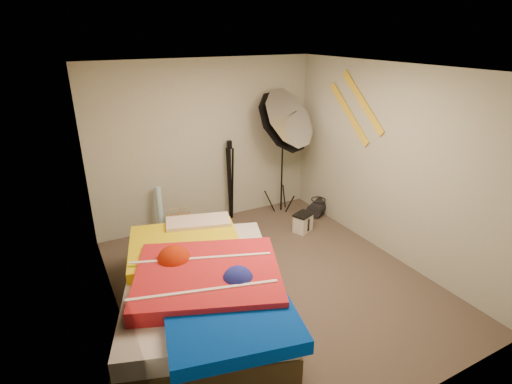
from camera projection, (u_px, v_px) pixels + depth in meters
floor at (272, 282)px, 4.88m from camera, size 4.00×4.00×0.00m
ceiling at (276, 69)px, 3.93m from camera, size 4.00×4.00×0.00m
wall_back at (207, 144)px, 6.04m from camera, size 3.50×0.00×3.50m
wall_front at (419, 279)px, 2.77m from camera, size 3.50×0.00×3.50m
wall_left at (108, 219)px, 3.64m from camera, size 0.00×4.00×4.00m
wall_right at (390, 163)px, 5.17m from camera, size 0.00×4.00×4.00m
tote_bag at (180, 226)px, 5.87m from camera, size 0.38×0.21×0.37m
wrapping_roll at (160, 212)px, 5.82m from camera, size 0.13×0.23×0.78m
camera_case at (303, 223)px, 6.05m from camera, size 0.32×0.28×0.27m
duffel_bag at (318, 207)px, 6.61m from camera, size 0.47×0.41×0.24m
wall_stripe_upper at (362, 102)px, 5.38m from camera, size 0.02×0.91×0.78m
wall_stripe_lower at (349, 114)px, 5.66m from camera, size 0.02×0.91×0.78m
bed at (203, 288)px, 4.21m from camera, size 2.20×2.74×0.66m
photo_umbrella at (283, 123)px, 6.04m from camera, size 1.12×1.05×2.16m
camera_tripod at (230, 175)px, 6.26m from camera, size 0.08×0.08×1.29m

